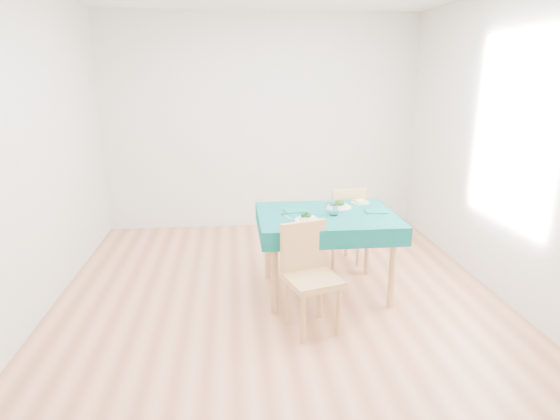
{
  "coord_description": "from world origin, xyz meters",
  "views": [
    {
      "loc": [
        -0.39,
        -3.78,
        1.95
      ],
      "look_at": [
        0.0,
        0.0,
        0.85
      ],
      "focal_mm": 30.0,
      "sensor_mm": 36.0,
      "label": 1
    }
  ],
  "objects": [
    {
      "name": "chair_far",
      "position": [
        0.74,
        0.84,
        0.46
      ],
      "size": [
        0.45,
        0.48,
        0.93
      ],
      "primitive_type": "cube",
      "rotation": [
        0.0,
        0.0,
        3.35
      ],
      "color": "tan",
      "rests_on": "ground"
    },
    {
      "name": "fork_near",
      "position": [
        0.07,
        0.08,
        0.76
      ],
      "size": [
        0.1,
        0.2,
        0.0
      ],
      "primitive_type": "cube",
      "rotation": [
        0.0,
        0.0,
        0.36
      ],
      "color": "silver",
      "rests_on": "table"
    },
    {
      "name": "table",
      "position": [
        0.44,
        0.14,
        0.38
      ],
      "size": [
        1.22,
        0.92,
        0.76
      ],
      "primitive_type": "cube",
      "color": "#075553",
      "rests_on": "ground"
    },
    {
      "name": "napkin_near",
      "position": [
        0.17,
        0.26,
        0.76
      ],
      "size": [
        0.21,
        0.16,
        0.01
      ],
      "primitive_type": "cube",
      "rotation": [
        0.0,
        0.0,
        0.09
      ],
      "color": "#0B5E5B",
      "rests_on": "table"
    },
    {
      "name": "fork_far",
      "position": [
        0.51,
        0.33,
        0.76
      ],
      "size": [
        0.09,
        0.19,
        0.0
      ],
      "primitive_type": "cube",
      "rotation": [
        0.0,
        0.0,
        0.34
      ],
      "color": "silver",
      "rests_on": "table"
    },
    {
      "name": "bowl_far",
      "position": [
        0.59,
        0.33,
        0.79
      ],
      "size": [
        0.22,
        0.22,
        0.07
      ],
      "primitive_type": null,
      "color": "white",
      "rests_on": "table"
    },
    {
      "name": "bowl_near",
      "position": [
        0.23,
        -0.03,
        0.79
      ],
      "size": [
        0.21,
        0.21,
        0.06
      ],
      "primitive_type": null,
      "color": "white",
      "rests_on": "table"
    },
    {
      "name": "bread_slice",
      "position": [
        0.83,
        0.48,
        0.78
      ],
      "size": [
        0.13,
        0.13,
        0.02
      ],
      "primitive_type": "cube",
      "rotation": [
        0.0,
        0.0,
        0.29
      ],
      "color": "beige",
      "rests_on": "side_plate"
    },
    {
      "name": "tumbler_center",
      "position": [
        0.47,
        0.19,
        0.8
      ],
      "size": [
        0.07,
        0.07,
        0.09
      ],
      "primitive_type": "cylinder",
      "color": "white",
      "rests_on": "table"
    },
    {
      "name": "napkin_far",
      "position": [
        0.89,
        0.17,
        0.76
      ],
      "size": [
        0.21,
        0.16,
        0.01
      ],
      "primitive_type": "cube",
      "rotation": [
        0.0,
        0.0,
        -0.14
      ],
      "color": "#0B5E5B",
      "rests_on": "table"
    },
    {
      "name": "tumbler_side",
      "position": [
        0.48,
        0.1,
        0.81
      ],
      "size": [
        0.07,
        0.07,
        0.1
      ],
      "primitive_type": "cylinder",
      "color": "white",
      "rests_on": "table"
    },
    {
      "name": "side_plate",
      "position": [
        0.83,
        0.48,
        0.76
      ],
      "size": [
        0.19,
        0.19,
        0.01
      ],
      "primitive_type": "cylinder",
      "color": "#9BC25F",
      "rests_on": "table"
    },
    {
      "name": "room_shell",
      "position": [
        0.0,
        0.0,
        1.35
      ],
      "size": [
        4.02,
        4.52,
        2.73
      ],
      "color": "#AA6847",
      "rests_on": "ground"
    },
    {
      "name": "knife_far",
      "position": [
        0.96,
        0.19,
        0.76
      ],
      "size": [
        0.05,
        0.21,
        0.0
      ],
      "primitive_type": "cube",
      "rotation": [
        0.0,
        0.0,
        0.14
      ],
      "color": "silver",
      "rests_on": "table"
    },
    {
      "name": "knife_near",
      "position": [
        0.31,
        0.05,
        0.76
      ],
      "size": [
        0.06,
        0.21,
        0.0
      ],
      "primitive_type": "cube",
      "rotation": [
        0.0,
        0.0,
        -0.23
      ],
      "color": "silver",
      "rests_on": "table"
    },
    {
      "name": "chair_near",
      "position": [
        0.2,
        -0.51,
        0.48
      ],
      "size": [
        0.49,
        0.52,
        0.96
      ],
      "primitive_type": "cube",
      "rotation": [
        0.0,
        0.0,
        0.3
      ],
      "color": "tan",
      "rests_on": "ground"
    }
  ]
}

